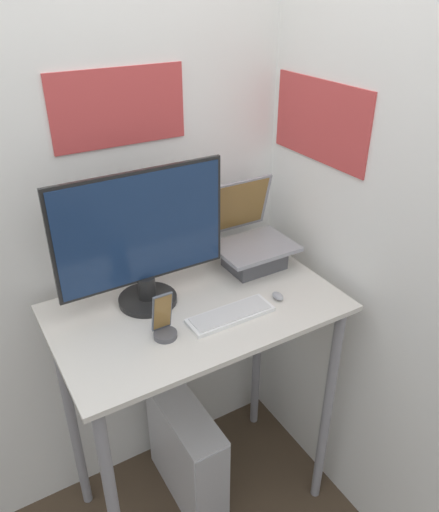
% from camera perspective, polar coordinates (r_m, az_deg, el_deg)
% --- Properties ---
extents(wall_back, '(6.00, 0.06, 2.60)m').
position_cam_1_polar(wall_back, '(2.02, -8.05, 4.79)').
color(wall_back, white).
rests_on(wall_back, ground_plane).
extents(wall_side_right, '(0.06, 6.00, 2.60)m').
position_cam_1_polar(wall_side_right, '(1.84, 18.85, 0.70)').
color(wall_side_right, white).
rests_on(wall_side_right, ground_plane).
extents(desk, '(1.03, 0.62, 1.09)m').
position_cam_1_polar(desk, '(1.94, -2.45, -10.69)').
color(desk, beige).
rests_on(desk, ground_plane).
extents(laptop, '(0.31, 0.30, 0.33)m').
position_cam_1_polar(laptop, '(2.03, 3.64, 1.14)').
color(laptop, '#4C4C51').
rests_on(laptop, desk).
extents(monitor, '(0.61, 0.21, 0.50)m').
position_cam_1_polar(monitor, '(1.73, -8.77, 1.56)').
color(monitor, black).
rests_on(monitor, desk).
extents(keyboard, '(0.31, 0.11, 0.02)m').
position_cam_1_polar(keyboard, '(1.76, 1.26, -6.74)').
color(keyboard, white).
rests_on(keyboard, desk).
extents(mouse, '(0.03, 0.05, 0.02)m').
position_cam_1_polar(mouse, '(1.86, 6.68, -4.58)').
color(mouse, '#99999E').
rests_on(mouse, desk).
extents(cell_phone, '(0.08, 0.08, 0.17)m').
position_cam_1_polar(cell_phone, '(1.66, -6.38, -7.73)').
color(cell_phone, '#4C4C51').
rests_on(cell_phone, desk).
extents(computer_tower, '(0.17, 0.49, 0.51)m').
position_cam_1_polar(computer_tower, '(2.43, -3.78, -21.47)').
color(computer_tower, silver).
rests_on(computer_tower, ground_plane).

